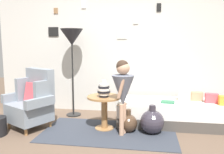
# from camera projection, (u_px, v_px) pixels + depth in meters

# --- Properties ---
(ground_plane) EXTENTS (12.00, 12.00, 0.00)m
(ground_plane) POSITION_uv_depth(u_px,v_px,m) (89.00, 153.00, 2.97)
(ground_plane) COLOR brown
(gallery_wall) EXTENTS (4.80, 0.12, 2.60)m
(gallery_wall) POSITION_uv_depth(u_px,v_px,m) (112.00, 48.00, 4.70)
(gallery_wall) COLOR beige
(gallery_wall) RESTS_ON ground
(rug) EXTENTS (2.07, 1.12, 0.01)m
(rug) POSITION_uv_depth(u_px,v_px,m) (109.00, 132.00, 3.66)
(rug) COLOR #333842
(rug) RESTS_ON ground
(armchair) EXTENTS (0.90, 0.83, 0.97)m
(armchair) POSITION_uv_depth(u_px,v_px,m) (32.00, 101.00, 3.86)
(armchair) COLOR #9E7042
(armchair) RESTS_ON ground
(daybed) EXTENTS (1.90, 0.80, 0.40)m
(daybed) POSITION_uv_depth(u_px,v_px,m) (174.00, 113.00, 4.02)
(daybed) COLOR #4C4742
(daybed) RESTS_ON ground
(pillow_mid) EXTENTS (0.22, 0.14, 0.16)m
(pillow_mid) POSITION_uv_depth(u_px,v_px,m) (212.00, 98.00, 3.90)
(pillow_mid) COLOR #D64C56
(pillow_mid) RESTS_ON daybed
(pillow_back) EXTENTS (0.20, 0.12, 0.15)m
(pillow_back) POSITION_uv_depth(u_px,v_px,m) (196.00, 96.00, 4.05)
(pillow_back) COLOR tan
(pillow_back) RESTS_ON daybed
(pillow_extra) EXTENTS (0.22, 0.14, 0.18)m
(pillow_extra) POSITION_uv_depth(u_px,v_px,m) (184.00, 95.00, 4.07)
(pillow_extra) COLOR beige
(pillow_extra) RESTS_ON daybed
(side_table) EXTENTS (0.55, 0.55, 0.55)m
(side_table) POSITION_uv_depth(u_px,v_px,m) (104.00, 106.00, 3.77)
(side_table) COLOR #9E7042
(side_table) RESTS_ON ground
(vase_striped) EXTENTS (0.20, 0.20, 0.27)m
(vase_striped) POSITION_uv_depth(u_px,v_px,m) (104.00, 90.00, 3.68)
(vase_striped) COLOR black
(vase_striped) RESTS_ON side_table
(floor_lamp) EXTENTS (0.42, 0.42, 1.66)m
(floor_lamp) POSITION_uv_depth(u_px,v_px,m) (72.00, 40.00, 4.36)
(floor_lamp) COLOR black
(floor_lamp) RESTS_ON ground
(person_child) EXTENTS (0.34, 0.34, 1.15)m
(person_child) POSITION_uv_depth(u_px,v_px,m) (123.00, 88.00, 3.48)
(person_child) COLOR tan
(person_child) RESTS_ON ground
(book_on_daybed) EXTENTS (0.24, 0.19, 0.03)m
(book_on_daybed) POSITION_uv_depth(u_px,v_px,m) (168.00, 102.00, 3.91)
(book_on_daybed) COLOR #337551
(book_on_daybed) RESTS_ON daybed
(demijohn_near) EXTENTS (0.28, 0.28, 0.37)m
(demijohn_near) POSITION_uv_depth(u_px,v_px,m) (128.00, 123.00, 3.67)
(demijohn_near) COLOR #473323
(demijohn_near) RESTS_ON ground
(demijohn_far) EXTENTS (0.37, 0.37, 0.45)m
(demijohn_far) POSITION_uv_depth(u_px,v_px,m) (152.00, 122.00, 3.60)
(demijohn_far) COLOR #332D38
(demijohn_far) RESTS_ON ground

